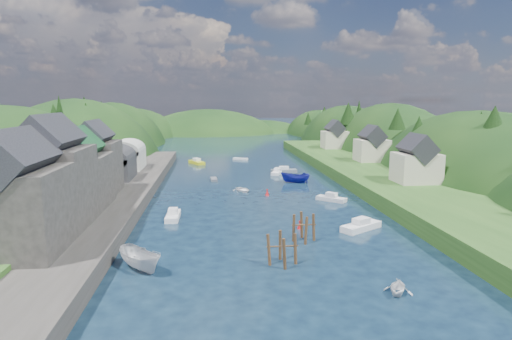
{
  "coord_description": "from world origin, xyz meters",
  "views": [
    {
      "loc": [
        -7.67,
        -47.16,
        16.35
      ],
      "look_at": [
        0.0,
        28.0,
        4.0
      ],
      "focal_mm": 30.0,
      "sensor_mm": 36.0,
      "label": 1
    }
  ],
  "objects": [
    {
      "name": "terrace_left_grass",
      "position": [
        -31.0,
        20.0,
        1.25
      ],
      "size": [
        12.0,
        110.0,
        2.5
      ],
      "primitive_type": "cube",
      "color": "#234719",
      "rests_on": "ground"
    },
    {
      "name": "hillside_left",
      "position": [
        -45.0,
        75.0,
        -8.03
      ],
      "size": [
        44.0,
        245.56,
        52.0
      ],
      "color": "black",
      "rests_on": "ground"
    },
    {
      "name": "moored_boats",
      "position": [
        -0.67,
        21.23,
        0.69
      ],
      "size": [
        31.77,
        87.8,
        2.36
      ],
      "color": "silver",
      "rests_on": "ground"
    },
    {
      "name": "right_bank_cottages",
      "position": [
        28.0,
        48.33,
        5.84
      ],
      "size": [
        9.0,
        59.24,
        8.41
      ],
      "color": "beige",
      "rests_on": "terrace_right"
    },
    {
      "name": "hill_trees",
      "position": [
        -0.68,
        64.26,
        11.06
      ],
      "size": [
        91.53,
        149.18,
        12.25
      ],
      "color": "black",
      "rests_on": "ground"
    },
    {
      "name": "boat_sheds",
      "position": [
        -26.0,
        39.0,
        5.27
      ],
      "size": [
        7.0,
        21.0,
        7.5
      ],
      "color": "#2D2D30",
      "rests_on": "quay_left"
    },
    {
      "name": "piling_cluster_far",
      "position": [
        2.81,
        0.32,
        1.34
      ],
      "size": [
        2.87,
        2.71,
        3.82
      ],
      "color": "#382314",
      "rests_on": "ground"
    },
    {
      "name": "channel_buoy_far",
      "position": [
        1.66,
        25.01,
        0.48
      ],
      "size": [
        0.7,
        0.7,
        1.1
      ],
      "color": "red",
      "rests_on": "ground"
    },
    {
      "name": "quay_left",
      "position": [
        -24.0,
        20.0,
        1.0
      ],
      "size": [
        12.0,
        110.0,
        2.0
      ],
      "primitive_type": "cube",
      "color": "#2D2B28",
      "rests_on": "ground"
    },
    {
      "name": "channel_buoy_near",
      "position": [
        3.33,
        5.07,
        0.48
      ],
      "size": [
        0.7,
        0.7,
        1.1
      ],
      "color": "red",
      "rests_on": "ground"
    },
    {
      "name": "piling_cluster_near",
      "position": [
        -0.89,
        -6.68,
        1.32
      ],
      "size": [
        3.21,
        3.0,
        3.79
      ],
      "color": "#382314",
      "rests_on": "ground"
    },
    {
      "name": "quayside_buildings",
      "position": [
        -26.0,
        6.39,
        7.09
      ],
      "size": [
        8.0,
        35.84,
        12.9
      ],
      "color": "#2D2B28",
      "rests_on": "quay_left"
    },
    {
      "name": "terrace_right",
      "position": [
        25.0,
        40.0,
        1.2
      ],
      "size": [
        16.0,
        120.0,
        2.4
      ],
      "primitive_type": "cube",
      "color": "#234719",
      "rests_on": "ground"
    },
    {
      "name": "ground",
      "position": [
        0.0,
        50.0,
        0.0
      ],
      "size": [
        600.0,
        600.0,
        0.0
      ],
      "primitive_type": "plane",
      "color": "black",
      "rests_on": "ground"
    },
    {
      "name": "hillside_right",
      "position": [
        45.0,
        75.0,
        -7.41
      ],
      "size": [
        36.0,
        245.56,
        48.0
      ],
      "color": "black",
      "rests_on": "ground"
    },
    {
      "name": "far_hills",
      "position": [
        1.22,
        174.01,
        -10.8
      ],
      "size": [
        103.0,
        68.0,
        44.0
      ],
      "color": "black",
      "rests_on": "ground"
    }
  ]
}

